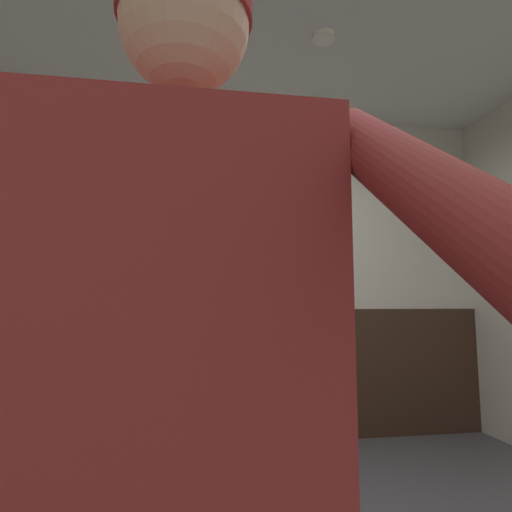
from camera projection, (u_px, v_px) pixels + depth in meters
name	position (u px, v px, depth m)	size (l,w,h in m)	color
wall_back	(240.00, 272.00, 3.53)	(4.80, 0.12, 2.74)	beige
wainscot_band_back	(241.00, 376.00, 3.36)	(4.20, 0.03, 1.06)	#382319
downlight_far	(324.00, 37.00, 2.55)	(0.14, 0.14, 0.03)	white
urinal_left	(182.00, 347.00, 3.17)	(0.40, 0.34, 1.24)	white
urinal_middle	(279.00, 346.00, 3.29)	(0.40, 0.34, 1.24)	white
privacy_divider_panel	(233.00, 324.00, 3.18)	(0.04, 0.40, 0.90)	#4C4C51
person	(177.00, 377.00, 0.63)	(0.70, 0.60, 1.68)	#2D3342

